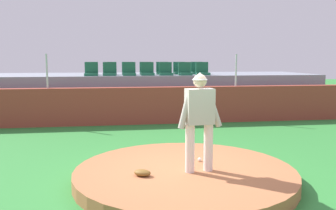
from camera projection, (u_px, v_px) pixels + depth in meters
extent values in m
plane|color=#308136|center=(185.00, 181.00, 6.51)|extent=(60.00, 60.00, 0.00)
cylinder|color=#AA673F|center=(185.00, 175.00, 6.49)|extent=(4.01, 4.01, 0.23)
cylinder|color=silver|center=(190.00, 148.00, 6.22)|extent=(0.16, 0.16, 0.85)
cylinder|color=silver|center=(208.00, 147.00, 6.31)|extent=(0.16, 0.16, 0.85)
cube|color=#B7B2A8|center=(200.00, 106.00, 6.17)|extent=(0.51, 0.31, 0.62)
cylinder|color=#B7B2A8|center=(186.00, 109.00, 6.11)|extent=(0.29, 0.14, 0.70)
cylinder|color=#B7B2A8|center=(213.00, 108.00, 6.25)|extent=(0.35, 0.15, 0.69)
sphere|color=beige|center=(200.00, 81.00, 6.12)|extent=(0.24, 0.24, 0.24)
cone|color=#B7B2A8|center=(200.00, 76.00, 6.11)|extent=(0.30, 0.30, 0.13)
sphere|color=white|center=(200.00, 159.00, 6.93)|extent=(0.07, 0.07, 0.07)
ellipsoid|color=brown|center=(142.00, 173.00, 6.06)|extent=(0.36, 0.33, 0.11)
cube|color=brown|center=(152.00, 105.00, 12.25)|extent=(14.93, 0.40, 1.26)
cylinder|color=silver|center=(47.00, 71.00, 11.60)|extent=(0.06, 0.06, 1.12)
cylinder|color=silver|center=(236.00, 70.00, 12.54)|extent=(0.06, 0.06, 1.12)
cube|color=gray|center=(145.00, 93.00, 14.79)|extent=(13.82, 3.71, 1.60)
cube|color=#1B5A3E|center=(91.00, 75.00, 13.00)|extent=(0.48, 0.44, 0.10)
cube|color=#1B5A3E|center=(91.00, 68.00, 13.14)|extent=(0.48, 0.08, 0.40)
cube|color=#1B5A3E|center=(110.00, 74.00, 13.11)|extent=(0.48, 0.44, 0.10)
cube|color=#1B5A3E|center=(109.00, 67.00, 13.25)|extent=(0.48, 0.08, 0.40)
cube|color=#1B5A3E|center=(129.00, 74.00, 13.18)|extent=(0.48, 0.44, 0.10)
cube|color=#1B5A3E|center=(129.00, 67.00, 13.32)|extent=(0.48, 0.08, 0.40)
cube|color=#1B5A3E|center=(148.00, 74.00, 13.31)|extent=(0.48, 0.44, 0.10)
cube|color=#1B5A3E|center=(147.00, 67.00, 13.46)|extent=(0.48, 0.08, 0.40)
cube|color=#1B5A3E|center=(166.00, 74.00, 13.40)|extent=(0.48, 0.44, 0.10)
cube|color=#1B5A3E|center=(165.00, 67.00, 13.54)|extent=(0.48, 0.08, 0.40)
cube|color=#1B5A3E|center=(185.00, 74.00, 13.49)|extent=(0.48, 0.44, 0.10)
cube|color=#1B5A3E|center=(184.00, 67.00, 13.63)|extent=(0.48, 0.08, 0.40)
cube|color=#1B5A3E|center=(203.00, 74.00, 13.63)|extent=(0.48, 0.44, 0.10)
cube|color=#1B5A3E|center=(202.00, 67.00, 13.78)|extent=(0.48, 0.08, 0.40)
cube|color=#1B5A3E|center=(92.00, 74.00, 13.88)|extent=(0.48, 0.44, 0.10)
cube|color=#1B5A3E|center=(92.00, 67.00, 14.03)|extent=(0.48, 0.08, 0.40)
cube|color=#1B5A3E|center=(110.00, 73.00, 13.97)|extent=(0.48, 0.44, 0.10)
cube|color=#1B5A3E|center=(110.00, 67.00, 14.11)|extent=(0.48, 0.08, 0.40)
cube|color=#1B5A3E|center=(128.00, 73.00, 14.09)|extent=(0.48, 0.44, 0.10)
cube|color=#1B5A3E|center=(128.00, 67.00, 14.23)|extent=(0.48, 0.08, 0.40)
cube|color=#1B5A3E|center=(146.00, 73.00, 14.19)|extent=(0.48, 0.44, 0.10)
cube|color=#1B5A3E|center=(146.00, 67.00, 14.34)|extent=(0.48, 0.08, 0.40)
cube|color=#1B5A3E|center=(163.00, 73.00, 14.31)|extent=(0.48, 0.44, 0.10)
cube|color=#1B5A3E|center=(162.00, 67.00, 14.46)|extent=(0.48, 0.08, 0.40)
cube|color=#1B5A3E|center=(180.00, 73.00, 14.39)|extent=(0.48, 0.44, 0.10)
cube|color=#1B5A3E|center=(179.00, 67.00, 14.54)|extent=(0.48, 0.08, 0.40)
cube|color=#1B5A3E|center=(197.00, 73.00, 14.52)|extent=(0.48, 0.44, 0.10)
cube|color=#1B5A3E|center=(197.00, 67.00, 14.66)|extent=(0.48, 0.08, 0.40)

